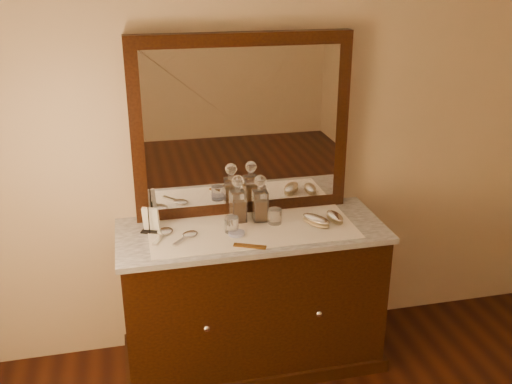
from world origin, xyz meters
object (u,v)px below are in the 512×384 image
brush_far (335,217)px  hand_mirror_outer (164,233)px  hand_mirror_inner (188,235)px  decanter_left (238,204)px  decanter_right (260,203)px  comb (250,246)px  napkin_rack (151,221)px  mirror_frame (242,127)px  brush_near (316,220)px  dresser_cabinet (252,299)px  pin_dish (237,233)px

brush_far → hand_mirror_outer: 0.93m
hand_mirror_inner → decanter_left: bearing=25.2°
decanter_right → brush_far: 0.42m
comb → napkin_rack: (-0.47, 0.30, 0.06)m
decanter_right → hand_mirror_outer: 0.55m
mirror_frame → napkin_rack: size_ratio=7.50×
napkin_rack → brush_near: napkin_rack is taller
brush_far → brush_near: bearing=-168.2°
dresser_cabinet → mirror_frame: 0.97m
comb → brush_far: 0.56m
decanter_right → decanter_left: bearing=171.4°
dresser_cabinet → hand_mirror_inner: hand_mirror_inner is taller
mirror_frame → brush_near: size_ratio=6.23×
mirror_frame → decanter_right: size_ratio=4.52×
brush_near → brush_far: 0.12m
dresser_cabinet → hand_mirror_outer: bearing=177.0°
hand_mirror_outer → hand_mirror_inner: (0.12, -0.06, -0.00)m
napkin_rack → decanter_right: size_ratio=0.60×
brush_near → hand_mirror_outer: bearing=175.6°
napkin_rack → decanter_right: (0.59, 0.01, 0.04)m
pin_dish → hand_mirror_outer: 0.38m
mirror_frame → brush_near: 0.65m
brush_near → mirror_frame: bearing=140.9°
decanter_right → brush_near: decanter_right is taller
decanter_right → comb: bearing=-112.4°
napkin_rack → brush_far: 1.00m
comb → dresser_cabinet: bearing=99.5°
mirror_frame → comb: size_ratio=7.25×
brush_near → hand_mirror_outer: size_ratio=0.92×
decanter_left → hand_mirror_inner: (-0.29, -0.14, -0.10)m
comb → decanter_right: (0.13, 0.30, 0.10)m
decanter_left → hand_mirror_outer: decanter_left is taller
comb → decanter_left: size_ratio=0.62×
pin_dish → decanter_right: (0.16, 0.15, 0.09)m
brush_far → hand_mirror_inner: brush_far is taller
dresser_cabinet → mirror_frame: size_ratio=1.17×
hand_mirror_inner → dresser_cabinet: bearing=5.3°
dresser_cabinet → brush_near: (0.35, -0.04, 0.47)m
decanter_right → napkin_rack: bearing=-179.3°
mirror_frame → napkin_rack: mirror_frame is taller
mirror_frame → decanter_right: (0.07, -0.16, -0.39)m
pin_dish → napkin_rack: napkin_rack is taller
mirror_frame → hand_mirror_outer: (-0.47, -0.22, -0.49)m
hand_mirror_outer → mirror_frame: bearing=25.3°
hand_mirror_inner → hand_mirror_outer: bearing=155.2°
pin_dish → dresser_cabinet: bearing=33.8°
brush_near → hand_mirror_outer: brush_near is taller
dresser_cabinet → pin_dish: size_ratio=16.12×
dresser_cabinet → pin_dish: 0.47m
dresser_cabinet → brush_near: 0.59m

